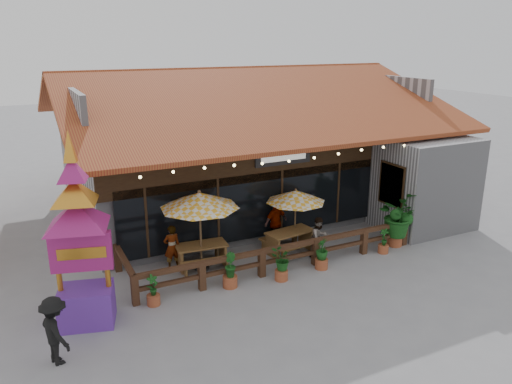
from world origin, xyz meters
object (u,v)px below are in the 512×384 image
picnic_table_right (290,238)px  thai_sign_tower (77,219)px  tropical_plant (397,216)px  pedestrian (55,331)px  picnic_table_left (202,252)px  umbrella_right (296,196)px  umbrella_left (199,201)px

picnic_table_right → thai_sign_tower: thai_sign_tower is taller
tropical_plant → pedestrian: bearing=-170.7°
thai_sign_tower → pedestrian: bearing=-121.3°
picnic_table_left → pedestrian: pedestrian is taller
umbrella_right → pedestrian: bearing=-158.3°
picnic_table_right → tropical_plant: size_ratio=0.93×
umbrella_right → tropical_plant: umbrella_right is taller
picnic_table_left → tropical_plant: size_ratio=0.89×
umbrella_right → picnic_table_left: 3.80m
picnic_table_right → umbrella_right: bearing=34.3°
umbrella_right → tropical_plant: bearing=-22.1°
umbrella_left → thai_sign_tower: size_ratio=0.56×
pedestrian → picnic_table_right: bearing=-88.2°
thai_sign_tower → pedestrian: 2.69m
thai_sign_tower → tropical_plant: thai_sign_tower is taller
umbrella_left → picnic_table_left: umbrella_left is taller
umbrella_right → thai_sign_tower: thai_sign_tower is taller
picnic_table_right → pedestrian: pedestrian is taller
picnic_table_right → pedestrian: size_ratio=1.12×
thai_sign_tower → pedestrian: (-0.88, -1.44, -2.10)m
pedestrian → tropical_plant: bearing=-100.0°
picnic_table_right → pedestrian: bearing=-158.9°
umbrella_left → pedestrian: 5.87m
picnic_table_left → picnic_table_right: (3.18, -0.27, 0.01)m
tropical_plant → thai_sign_tower: bearing=-177.5°
thai_sign_tower → tropical_plant: (10.82, 0.48, -1.79)m
umbrella_left → picnic_table_right: umbrella_left is taller
picnic_table_right → thai_sign_tower: bearing=-167.0°
tropical_plant → pedestrian: 11.86m
picnic_table_left → picnic_table_right: bearing=-4.9°
umbrella_left → thai_sign_tower: bearing=-155.6°
picnic_table_right → pedestrian: (-7.94, -3.07, 0.29)m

